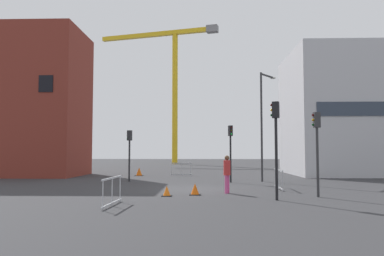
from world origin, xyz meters
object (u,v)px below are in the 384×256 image
object	(u,v)px
construction_crane	(171,72)
streetlamp_tall	(263,117)
traffic_light_near	(129,147)
traffic_light_far	(317,140)
traffic_cone_by_barrier	(195,190)
pedestrian_walking	(227,171)
traffic_cone_orange	(167,191)
traffic_light_crosswalk	(276,134)
traffic_cone_on_verge	(139,172)
traffic_light_corner	(231,144)

from	to	relation	value
construction_crane	streetlamp_tall	size ratio (longest dim) A/B	2.95
traffic_light_near	traffic_light_far	distance (m)	13.41
construction_crane	traffic_light_far	world-z (taller)	construction_crane
construction_crane	traffic_light_near	xyz separation A→B (m)	(0.14, -35.01, -12.80)
traffic_cone_by_barrier	traffic_light_near	bearing A→B (deg)	120.89
pedestrian_walking	construction_crane	bearing A→B (deg)	98.67
construction_crane	traffic_cone_orange	bearing A→B (deg)	-85.29
streetlamp_tall	traffic_light_crosswalk	bearing A→B (deg)	-96.11
traffic_light_far	traffic_cone_on_verge	xyz separation A→B (m)	(-10.61, 14.46, -2.27)
pedestrian_walking	traffic_cone_orange	size ratio (longest dim) A/B	3.92
traffic_light_near	traffic_light_crosswalk	world-z (taller)	traffic_light_crosswalk
traffic_light_crosswalk	construction_crane	bearing A→B (deg)	100.57
traffic_cone_orange	traffic_cone_by_barrier	xyz separation A→B (m)	(1.29, 0.52, 0.04)
traffic_light_far	traffic_cone_by_barrier	world-z (taller)	traffic_light_far
pedestrian_walking	traffic_cone_on_verge	world-z (taller)	pedestrian_walking
traffic_light_near	traffic_light_far	xyz separation A→B (m)	(10.29, -8.59, 0.21)
construction_crane	traffic_light_corner	distance (m)	38.58
traffic_light_crosswalk	traffic_light_far	bearing A→B (deg)	29.29
traffic_light_corner	traffic_light_crosswalk	distance (m)	9.10
traffic_light_near	pedestrian_walking	distance (m)	9.64
traffic_light_far	traffic_cone_by_barrier	size ratio (longest dim) A/B	7.05
streetlamp_tall	traffic_light_crosswalk	world-z (taller)	streetlamp_tall
construction_crane	traffic_light_crosswalk	distance (m)	47.20
streetlamp_tall	traffic_light_corner	world-z (taller)	streetlamp_tall
traffic_cone_on_verge	traffic_cone_orange	size ratio (longest dim) A/B	1.45
streetlamp_tall	traffic_cone_by_barrier	xyz separation A→B (m)	(-4.55, -8.12, -4.20)
traffic_light_crosswalk	pedestrian_walking	world-z (taller)	traffic_light_crosswalk
traffic_cone_on_verge	pedestrian_walking	bearing A→B (deg)	-63.17
streetlamp_tall	traffic_light_crosswalk	xyz separation A→B (m)	(-1.07, -9.98, -1.66)
construction_crane	traffic_cone_by_barrier	xyz separation A→B (m)	(4.87, -42.91, -14.93)
traffic_light_near	streetlamp_tall	bearing A→B (deg)	1.35
construction_crane	pedestrian_walking	distance (m)	44.96
traffic_cone_on_verge	traffic_light_far	bearing A→B (deg)	-53.74
construction_crane	pedestrian_walking	world-z (taller)	construction_crane
traffic_light_far	streetlamp_tall	bearing A→B (deg)	96.54
streetlamp_tall	traffic_cone_on_verge	bearing A→B (deg)	149.52
streetlamp_tall	traffic_light_far	bearing A→B (deg)	-83.46
traffic_light_near	traffic_light_far	bearing A→B (deg)	-39.86
traffic_light_near	traffic_cone_orange	bearing A→B (deg)	-67.80
traffic_light_crosswalk	traffic_cone_orange	size ratio (longest dim) A/B	8.82
pedestrian_walking	traffic_cone_on_verge	distance (m)	14.65
pedestrian_walking	traffic_cone_orange	xyz separation A→B (m)	(-2.85, -1.23, -0.87)
traffic_light_near	traffic_cone_orange	distance (m)	9.35
traffic_light_corner	traffic_light_near	bearing A→B (deg)	173.83
streetlamp_tall	traffic_cone_on_verge	distance (m)	11.88
traffic_cone_on_verge	traffic_cone_by_barrier	xyz separation A→B (m)	(5.04, -13.76, -0.07)
traffic_cone_on_verge	traffic_light_corner	bearing A→B (deg)	-42.38
streetlamp_tall	traffic_cone_on_verge	size ratio (longest dim) A/B	10.92
construction_crane	traffic_light_crosswalk	world-z (taller)	construction_crane
traffic_light_far	pedestrian_walking	distance (m)	4.50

